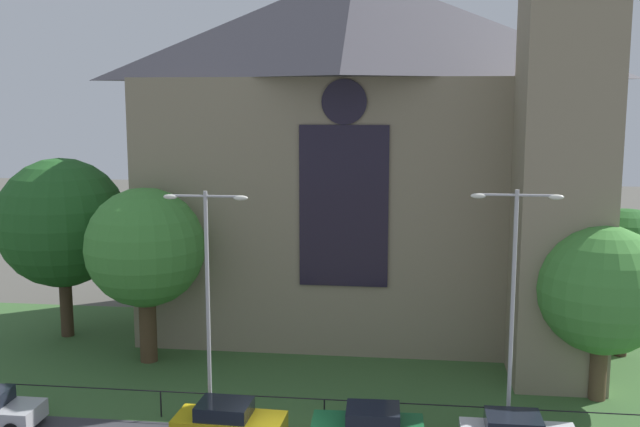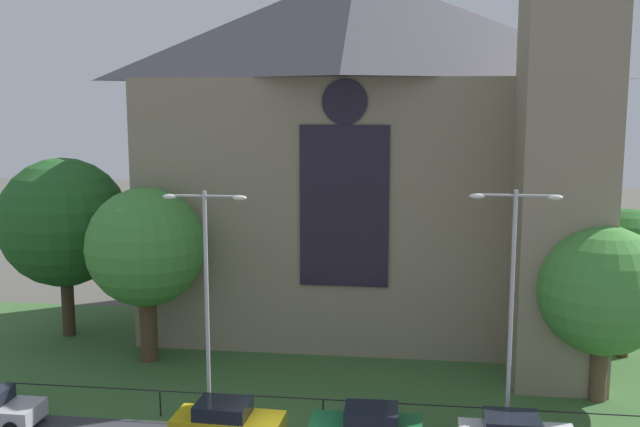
% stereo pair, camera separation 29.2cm
% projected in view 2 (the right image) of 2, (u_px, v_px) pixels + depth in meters
% --- Properties ---
extents(ground, '(160.00, 160.00, 0.00)m').
position_uv_depth(ground, '(314.00, 360.00, 37.26)').
color(ground, '#56544C').
extents(grass_verge, '(120.00, 20.00, 0.01)m').
position_uv_depth(grass_verge, '(308.00, 374.00, 35.30)').
color(grass_verge, '#3D6633').
rests_on(grass_verge, ground).
extents(church_building, '(23.20, 16.20, 26.00)m').
position_uv_depth(church_building, '(368.00, 147.00, 41.35)').
color(church_building, gray).
rests_on(church_building, ground).
extents(iron_railing, '(27.09, 0.07, 1.13)m').
position_uv_depth(iron_railing, '(323.00, 403.00, 29.59)').
color(iron_railing, black).
rests_on(iron_railing, ground).
extents(tree_right_near, '(5.54, 5.54, 7.67)m').
position_uv_depth(tree_right_near, '(603.00, 291.00, 31.54)').
color(tree_right_near, brown).
rests_on(tree_right_near, ground).
extents(tree_left_far, '(6.99, 6.99, 9.84)m').
position_uv_depth(tree_left_far, '(64.00, 222.00, 40.23)').
color(tree_left_far, '#423021').
rests_on(tree_left_far, ground).
extents(tree_right_far, '(4.72, 4.72, 7.57)m').
position_uv_depth(tree_right_far, '(627.00, 257.00, 37.00)').
color(tree_right_far, '#423021').
rests_on(tree_right_far, ground).
extents(tree_left_near, '(5.84, 5.84, 8.71)m').
position_uv_depth(tree_left_near, '(146.00, 248.00, 36.29)').
color(tree_left_near, '#4C3823').
rests_on(tree_left_near, ground).
extents(streetlamp_near, '(3.37, 0.26, 9.41)m').
position_uv_depth(streetlamp_near, '(206.00, 280.00, 29.34)').
color(streetlamp_near, '#B2B2B7').
rests_on(streetlamp_near, ground).
extents(streetlamp_far, '(3.37, 0.26, 9.63)m').
position_uv_depth(streetlamp_far, '(512.00, 286.00, 27.79)').
color(streetlamp_far, '#B2B2B7').
rests_on(streetlamp_far, ground).
extents(parked_car_yellow, '(4.27, 2.17, 1.51)m').
position_uv_depth(parked_car_yellow, '(227.00, 421.00, 28.39)').
color(parked_car_yellow, gold).
rests_on(parked_car_yellow, ground).
extents(parked_car_green, '(4.26, 2.15, 1.51)m').
position_uv_depth(parked_car_green, '(367.00, 427.00, 27.90)').
color(parked_car_green, '#196033').
rests_on(parked_car_green, ground).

